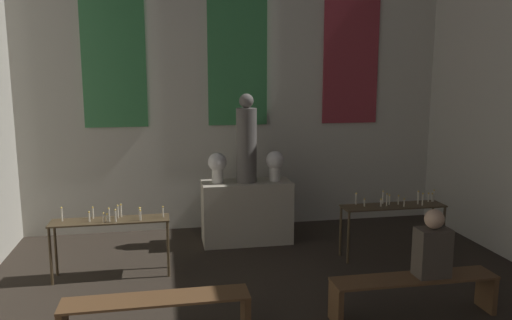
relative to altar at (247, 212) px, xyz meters
The scene contains 10 objects.
wall_back 2.53m from the altar, 90.00° to the left, with size 7.41×0.16×5.60m.
altar is the anchor object (origin of this frame).
statue 1.13m from the altar, ahead, with size 0.32×0.32×1.38m.
flower_vase_left 0.90m from the altar, behind, with size 0.29×0.29×0.47m.
flower_vase_right 0.90m from the altar, ahead, with size 0.29×0.29×0.47m.
candle_rack_left 2.24m from the altar, 152.44° to the right, with size 1.52×0.37×0.96m.
candle_rack_right 2.25m from the altar, 27.37° to the right, with size 1.52×0.37×0.97m.
pew_back_left 3.14m from the altar, 116.21° to the right, with size 1.85×0.36×0.46m.
pew_back_right 3.14m from the altar, 63.79° to the right, with size 1.85×0.36×0.46m.
person_seated 3.24m from the altar, 60.70° to the right, with size 0.36×0.24×0.75m.
Camera 1 is at (-1.27, 2.13, 2.64)m, focal length 35.00 mm.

